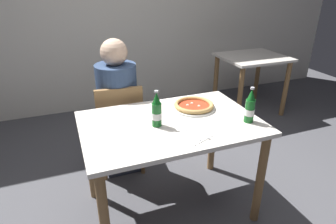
{
  "coord_description": "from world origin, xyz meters",
  "views": [
    {
      "loc": [
        -0.64,
        -1.63,
        1.63
      ],
      "look_at": [
        0.0,
        0.05,
        0.8
      ],
      "focal_mm": 30.77,
      "sensor_mm": 36.0,
      "label": 1
    }
  ],
  "objects_px": {
    "napkin_with_cutlery": "(194,135)",
    "dining_table_main": "(171,136)",
    "beer_bottle_left": "(157,111)",
    "chair_behind_table": "(120,124)",
    "diner_seated": "(119,111)",
    "pizza_margherita_near": "(194,106)",
    "dining_table_background": "(252,68)",
    "beer_bottle_center": "(250,108)"
  },
  "relations": [
    {
      "from": "dining_table_main",
      "to": "beer_bottle_center",
      "type": "xyz_separation_m",
      "value": [
        0.49,
        -0.19,
        0.22
      ]
    },
    {
      "from": "dining_table_background",
      "to": "beer_bottle_left",
      "type": "relative_size",
      "value": 3.24
    },
    {
      "from": "diner_seated",
      "to": "dining_table_main",
      "type": "bearing_deg",
      "value": -70.82
    },
    {
      "from": "chair_behind_table",
      "to": "diner_seated",
      "type": "bearing_deg",
      "value": -92.15
    },
    {
      "from": "pizza_margherita_near",
      "to": "beer_bottle_left",
      "type": "distance_m",
      "value": 0.4
    },
    {
      "from": "dining_table_background",
      "to": "pizza_margherita_near",
      "type": "height_order",
      "value": "pizza_margherita_near"
    },
    {
      "from": "chair_behind_table",
      "to": "pizza_margherita_near",
      "type": "xyz_separation_m",
      "value": [
        0.48,
        -0.47,
        0.29
      ]
    },
    {
      "from": "dining_table_main",
      "to": "beer_bottle_left",
      "type": "height_order",
      "value": "beer_bottle_left"
    },
    {
      "from": "napkin_with_cutlery",
      "to": "dining_table_main",
      "type": "bearing_deg",
      "value": 106.46
    },
    {
      "from": "diner_seated",
      "to": "pizza_margherita_near",
      "type": "distance_m",
      "value": 0.72
    },
    {
      "from": "napkin_with_cutlery",
      "to": "diner_seated",
      "type": "bearing_deg",
      "value": 108.49
    },
    {
      "from": "dining_table_background",
      "to": "napkin_with_cutlery",
      "type": "height_order",
      "value": "napkin_with_cutlery"
    },
    {
      "from": "dining_table_background",
      "to": "dining_table_main",
      "type": "bearing_deg",
      "value": -140.79
    },
    {
      "from": "dining_table_main",
      "to": "beer_bottle_left",
      "type": "relative_size",
      "value": 4.86
    },
    {
      "from": "diner_seated",
      "to": "beer_bottle_center",
      "type": "relative_size",
      "value": 4.89
    },
    {
      "from": "pizza_margherita_near",
      "to": "beer_bottle_center",
      "type": "relative_size",
      "value": 1.31
    },
    {
      "from": "chair_behind_table",
      "to": "dining_table_background",
      "type": "xyz_separation_m",
      "value": [
        1.88,
        0.73,
        0.11
      ]
    },
    {
      "from": "diner_seated",
      "to": "dining_table_background",
      "type": "relative_size",
      "value": 1.51
    },
    {
      "from": "diner_seated",
      "to": "dining_table_background",
      "type": "height_order",
      "value": "diner_seated"
    },
    {
      "from": "napkin_with_cutlery",
      "to": "beer_bottle_left",
      "type": "bearing_deg",
      "value": 130.29
    },
    {
      "from": "beer_bottle_center",
      "to": "diner_seated",
      "type": "bearing_deg",
      "value": 130.48
    },
    {
      "from": "pizza_margherita_near",
      "to": "napkin_with_cutlery",
      "type": "height_order",
      "value": "pizza_margherita_near"
    },
    {
      "from": "pizza_margherita_near",
      "to": "beer_bottle_center",
      "type": "bearing_deg",
      "value": -52.84
    },
    {
      "from": "pizza_margherita_near",
      "to": "napkin_with_cutlery",
      "type": "relative_size",
      "value": 1.38
    },
    {
      "from": "chair_behind_table",
      "to": "diner_seated",
      "type": "height_order",
      "value": "diner_seated"
    },
    {
      "from": "dining_table_background",
      "to": "napkin_with_cutlery",
      "type": "bearing_deg",
      "value": -135.16
    },
    {
      "from": "chair_behind_table",
      "to": "diner_seated",
      "type": "distance_m",
      "value": 0.11
    },
    {
      "from": "diner_seated",
      "to": "pizza_margherita_near",
      "type": "relative_size",
      "value": 3.74
    },
    {
      "from": "diner_seated",
      "to": "beer_bottle_left",
      "type": "xyz_separation_m",
      "value": [
        0.12,
        -0.68,
        0.27
      ]
    },
    {
      "from": "diner_seated",
      "to": "beer_bottle_center",
      "type": "xyz_separation_m",
      "value": [
        0.72,
        -0.85,
        0.27
      ]
    },
    {
      "from": "diner_seated",
      "to": "napkin_with_cutlery",
      "type": "relative_size",
      "value": 5.15
    },
    {
      "from": "dining_table_background",
      "to": "pizza_margherita_near",
      "type": "xyz_separation_m",
      "value": [
        -1.4,
        -1.19,
        0.18
      ]
    },
    {
      "from": "dining_table_background",
      "to": "napkin_with_cutlery",
      "type": "relative_size",
      "value": 3.41
    },
    {
      "from": "chair_behind_table",
      "to": "diner_seated",
      "type": "relative_size",
      "value": 0.7
    },
    {
      "from": "diner_seated",
      "to": "pizza_margherita_near",
      "type": "bearing_deg",
      "value": -47.54
    },
    {
      "from": "diner_seated",
      "to": "dining_table_background",
      "type": "bearing_deg",
      "value": 19.94
    },
    {
      "from": "napkin_with_cutlery",
      "to": "dining_table_background",
      "type": "bearing_deg",
      "value": 44.84
    },
    {
      "from": "dining_table_main",
      "to": "chair_behind_table",
      "type": "xyz_separation_m",
      "value": [
        -0.24,
        0.61,
        -0.15
      ]
    },
    {
      "from": "chair_behind_table",
      "to": "beer_bottle_center",
      "type": "height_order",
      "value": "beer_bottle_center"
    },
    {
      "from": "dining_table_main",
      "to": "diner_seated",
      "type": "bearing_deg",
      "value": 109.18
    },
    {
      "from": "dining_table_main",
      "to": "pizza_margherita_near",
      "type": "xyz_separation_m",
      "value": [
        0.24,
        0.14,
        0.13
      ]
    },
    {
      "from": "dining_table_background",
      "to": "beer_bottle_left",
      "type": "height_order",
      "value": "beer_bottle_left"
    }
  ]
}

